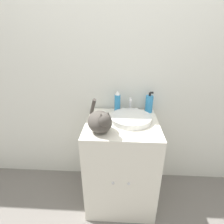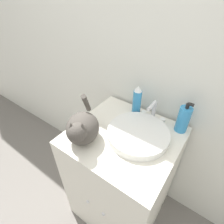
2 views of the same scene
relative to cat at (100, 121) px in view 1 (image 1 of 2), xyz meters
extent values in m
plane|color=slate|center=(0.16, -0.12, -0.93)|extent=(8.00, 8.00, 0.00)
cube|color=silver|center=(0.16, 0.50, 0.32)|extent=(6.00, 0.05, 2.50)
cube|color=silver|center=(0.16, 0.16, -0.51)|extent=(0.61, 0.57, 0.84)
sphere|color=silver|center=(0.10, -0.13, -0.47)|extent=(0.02, 0.02, 0.02)
sphere|color=silver|center=(0.22, -0.13, -0.47)|extent=(0.02, 0.02, 0.02)
cylinder|color=silver|center=(0.23, 0.20, -0.07)|extent=(0.35, 0.35, 0.05)
cylinder|color=silver|center=(0.23, 0.38, -0.02)|extent=(0.02, 0.02, 0.13)
cylinder|color=silver|center=(0.23, 0.34, 0.04)|extent=(0.02, 0.09, 0.02)
cylinder|color=white|center=(0.17, 0.38, -0.07)|extent=(0.03, 0.03, 0.03)
cylinder|color=white|center=(0.29, 0.38, -0.07)|extent=(0.03, 0.03, 0.03)
ellipsoid|color=#47423D|center=(0.00, 0.01, -0.01)|extent=(0.25, 0.26, 0.16)
sphere|color=#47423D|center=(0.04, -0.06, 0.04)|extent=(0.13, 0.13, 0.09)
cone|color=#47423D|center=(0.02, -0.08, 0.08)|extent=(0.05, 0.05, 0.04)
cone|color=#47423D|center=(0.06, -0.05, 0.08)|extent=(0.05, 0.05, 0.04)
cylinder|color=#47423D|center=(-0.07, 0.12, 0.06)|extent=(0.08, 0.11, 0.16)
cylinder|color=#338CCC|center=(0.41, 0.39, -0.01)|extent=(0.07, 0.07, 0.16)
cylinder|color=black|center=(0.41, 0.39, 0.08)|extent=(0.02, 0.02, 0.03)
cylinder|color=black|center=(0.42, 0.39, 0.10)|extent=(0.03, 0.02, 0.02)
cylinder|color=#338CCC|center=(0.11, 0.38, -0.01)|extent=(0.05, 0.05, 0.17)
cone|color=white|center=(0.11, 0.38, 0.10)|extent=(0.05, 0.05, 0.04)
camera|label=1|loc=(0.15, -1.13, 0.58)|focal=28.00mm
camera|label=2|loc=(0.52, -0.45, 0.63)|focal=28.00mm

